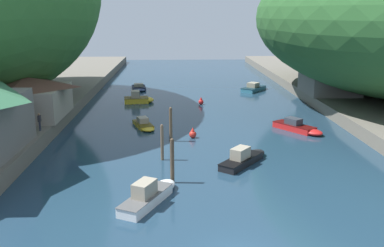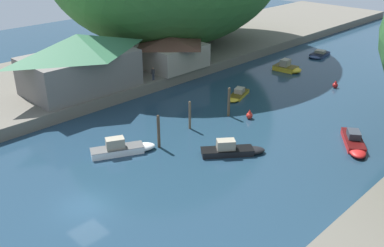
{
  "view_description": "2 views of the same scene",
  "coord_description": "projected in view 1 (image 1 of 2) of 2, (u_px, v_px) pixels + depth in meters",
  "views": [
    {
      "loc": [
        -3.16,
        -19.04,
        12.16
      ],
      "look_at": [
        -1.59,
        17.42,
        2.66
      ],
      "focal_mm": 40.0,
      "sensor_mm": 36.0,
      "label": 1
    },
    {
      "loc": [
        24.87,
        -13.27,
        19.5
      ],
      "look_at": [
        -0.86,
        12.42,
        2.66
      ],
      "focal_mm": 40.0,
      "sensor_mm": 36.0,
      "label": 2
    }
  ],
  "objects": [
    {
      "name": "mooring_post_middle",
      "position": [
        162.0,
        142.0,
        35.96
      ],
      "size": [
        0.26,
        0.26,
        3.13
      ],
      "color": "brown",
      "rests_on": "water_surface"
    },
    {
      "name": "channel_buoy_far",
      "position": [
        201.0,
        102.0,
        58.12
      ],
      "size": [
        0.7,
        0.7,
        1.05
      ],
      "color": "red",
      "rests_on": "water_surface"
    },
    {
      "name": "boat_far_right_bank",
      "position": [
        255.0,
        88.0,
        68.57
      ],
      "size": [
        5.27,
        5.96,
        1.37
      ],
      "rotation": [
        0.0,
        0.0,
        5.62
      ],
      "color": "teal",
      "rests_on": "water_surface"
    },
    {
      "name": "boat_red_skiff",
      "position": [
        139.0,
        88.0,
        69.33
      ],
      "size": [
        2.69,
        4.97,
        0.91
      ],
      "rotation": [
        0.0,
        0.0,
        3.27
      ],
      "color": "navy",
      "rests_on": "water_surface"
    },
    {
      "name": "mooring_post_fourth",
      "position": [
        171.0,
        124.0,
        41.21
      ],
      "size": [
        0.29,
        0.29,
        3.39
      ],
      "color": "brown",
      "rests_on": "water_surface"
    },
    {
      "name": "mooring_post_second",
      "position": [
        172.0,
        161.0,
        31.07
      ],
      "size": [
        0.3,
        0.3,
        3.41
      ],
      "color": "#4C3D2D",
      "rests_on": "water_surface"
    },
    {
      "name": "boat_near_quay",
      "position": [
        299.0,
        128.0,
        45.01
      ],
      "size": [
        4.71,
        5.66,
        1.29
      ],
      "rotation": [
        0.0,
        0.0,
        3.77
      ],
      "color": "red",
      "rests_on": "water_surface"
    },
    {
      "name": "boat_yellow_tender",
      "position": [
        139.0,
        99.0,
        59.42
      ],
      "size": [
        4.28,
        2.54,
        1.68
      ],
      "rotation": [
        0.0,
        0.0,
        4.82
      ],
      "color": "gold",
      "rests_on": "water_surface"
    },
    {
      "name": "person_by_boathouse",
      "position": [
        4.0,
        142.0,
        33.26
      ],
      "size": [
        0.32,
        0.43,
        1.69
      ],
      "rotation": [
        0.0,
        0.0,
        1.27
      ],
      "color": "#282D3D",
      "rests_on": "left_bank"
    },
    {
      "name": "boathouse_shed",
      "position": [
        26.0,
        96.0,
        45.06
      ],
      "size": [
        8.46,
        8.82,
        4.28
      ],
      "color": "gray",
      "rests_on": "left_bank"
    },
    {
      "name": "person_on_quay",
      "position": [
        39.0,
        121.0,
        39.95
      ],
      "size": [
        0.22,
        0.38,
        1.69
      ],
      "rotation": [
        0.0,
        0.0,
        1.57
      ],
      "color": "#282D3D",
      "rests_on": "left_bank"
    },
    {
      "name": "right_bank_cottage",
      "position": [
        330.0,
        73.0,
        58.2
      ],
      "size": [
        7.12,
        8.04,
        5.46
      ],
      "color": "slate",
      "rests_on": "right_bank"
    },
    {
      "name": "water_surface",
      "position": [
        201.0,
        118.0,
        50.61
      ],
      "size": [
        130.0,
        130.0,
        0.0
      ],
      "primitive_type": "plane",
      "color": "#1E384C",
      "rests_on": "ground"
    },
    {
      "name": "boat_mid_channel",
      "position": [
        150.0,
        194.0,
        28.26
      ],
      "size": [
        3.99,
        6.09,
        1.67
      ],
      "rotation": [
        0.0,
        0.0,
        5.82
      ],
      "color": "white",
      "rests_on": "water_surface"
    },
    {
      "name": "boat_cabin_cruiser",
      "position": [
        144.0,
        125.0,
        46.52
      ],
      "size": [
        2.89,
        4.85,
        1.03
      ],
      "rotation": [
        0.0,
        0.0,
        3.48
      ],
      "color": "gold",
      "rests_on": "water_surface"
    },
    {
      "name": "channel_buoy_near",
      "position": [
        193.0,
        134.0,
        42.63
      ],
      "size": [
        0.72,
        0.72,
        1.09
      ],
      "color": "red",
      "rests_on": "water_surface"
    },
    {
      "name": "boat_small_dinghy",
      "position": [
        244.0,
        158.0,
        35.49
      ],
      "size": [
        4.89,
        5.63,
        1.52
      ],
      "rotation": [
        0.0,
        0.0,
        5.61
      ],
      "color": "black",
      "rests_on": "water_surface"
    }
  ]
}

